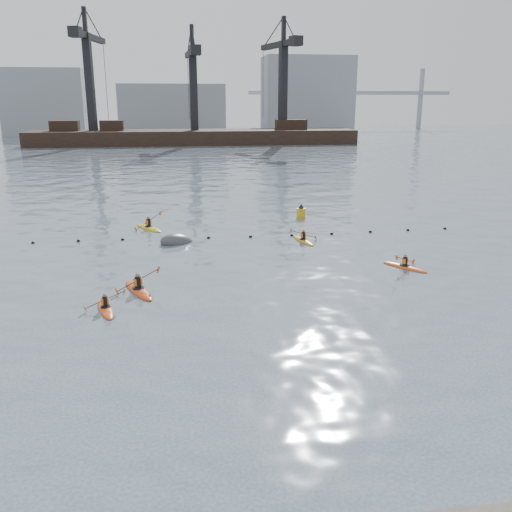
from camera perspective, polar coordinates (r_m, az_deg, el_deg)
The scene contains 11 objects.
ground at distance 18.13m, azimuth 5.80°, elevation -15.30°, with size 400.00×400.00×0.00m, color #3E505A.
float_line at distance 38.83m, azimuth -2.82°, elevation 2.04°, with size 33.24×0.73×0.24m.
barge_pier at distance 125.27m, azimuth -6.56°, elevation 12.48°, with size 72.00×19.30×29.50m.
skyline at distance 165.39m, azimuth -6.22°, elevation 15.88°, with size 141.00×28.00×22.00m.
kayaker_0 at distance 26.35m, azimuth -15.56°, elevation -5.29°, with size 1.93×2.93×1.04m.
kayaker_2 at distance 28.39m, azimuth -12.27°, elevation -3.46°, with size 2.29×3.52×1.31m.
kayaker_3 at distance 37.74m, azimuth 4.99°, elevation 1.68°, with size 2.04×3.06×1.11m.
kayaker_4 at distance 32.80m, azimuth 15.38°, elevation -1.06°, with size 2.16×2.73×1.09m.
kayaker_5 at distance 42.15m, azimuth -11.23°, elevation 2.97°, with size 2.40×3.26×1.37m.
mooring_buoy at distance 37.67m, azimuth -8.30°, elevation 1.40°, with size 2.48×1.46×1.24m, color #393C3E.
nav_buoy at distance 45.42m, azimuth 4.76°, elevation 4.55°, with size 0.74×0.74×1.34m.
Camera 1 is at (-3.92, -15.00, 9.40)m, focal length 38.00 mm.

